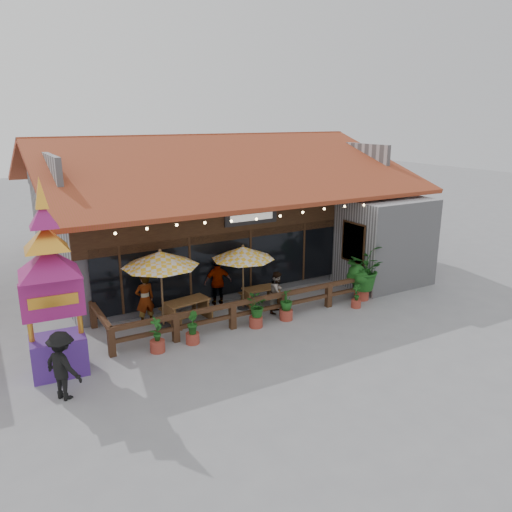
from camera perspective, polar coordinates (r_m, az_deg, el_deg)
ground at (r=18.43m, az=3.57°, el=-6.14°), size 100.00×100.00×0.00m
restaurant_building at (r=23.48m, az=-4.71°, el=4.24°), size 15.50×14.73×6.09m
patio_railing at (r=16.92m, az=-2.32°, el=-5.92°), size 10.00×2.60×0.92m
umbrella_left at (r=16.51m, az=-10.89°, el=-0.35°), size 3.17×3.17×2.71m
umbrella_right at (r=17.84m, az=-1.50°, el=0.35°), size 2.62×2.62×2.44m
picnic_table_left at (r=17.47m, az=-7.90°, el=-5.77°), size 1.74×1.56×0.74m
picnic_table_right at (r=18.75m, az=0.63°, el=-4.25°), size 1.46×1.28×0.67m
thai_sign_tower at (r=14.07m, az=-22.59°, el=-1.11°), size 2.28×2.28×5.81m
tropical_plant at (r=19.46m, az=12.12°, el=-1.48°), size 1.95×2.01×2.13m
diner_a at (r=17.24m, az=-12.58°, el=-4.85°), size 0.69×0.49×1.81m
diner_b at (r=17.94m, az=2.46°, el=-4.14°), size 0.94×0.91×1.52m
diner_c at (r=18.64m, az=-4.37°, el=-2.98°), size 1.11×0.63×1.78m
pedestrian at (r=13.51m, az=-21.24°, el=-11.60°), size 1.16×1.33×1.79m
planter_a at (r=15.40m, az=-11.24°, el=-9.12°), size 0.47×0.45×1.10m
planter_b at (r=15.75m, az=-7.29°, el=-8.31°), size 0.43×0.44×1.04m
planter_c at (r=16.73m, az=-0.01°, el=-6.12°), size 0.89×0.89×1.12m
planter_d at (r=17.37m, az=3.48°, el=-5.62°), size 0.54×0.54×1.12m
planter_e at (r=18.85m, az=11.39°, el=-4.71°), size 0.36×0.36×0.89m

